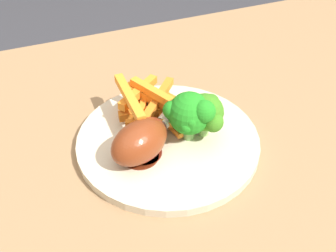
{
  "coord_description": "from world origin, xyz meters",
  "views": [
    {
      "loc": [
        0.13,
        0.38,
        1.11
      ],
      "look_at": [
        -0.02,
        0.01,
        0.77
      ],
      "focal_mm": 43.2,
      "sensor_mm": 36.0,
      "label": 1
    }
  ],
  "objects_px": {
    "dining_table": "(156,199)",
    "broccoli_floret_front": "(190,113)",
    "chicken_drumstick_near": "(145,139)",
    "chicken_drumstick_far": "(142,141)",
    "carrot_fries_pile": "(151,105)",
    "dinner_plate": "(168,141)",
    "broccoli_floret_middle": "(206,112)"
  },
  "relations": [
    {
      "from": "dining_table",
      "to": "broccoli_floret_front",
      "type": "xyz_separation_m",
      "value": [
        -0.04,
        0.02,
        0.17
      ]
    },
    {
      "from": "chicken_drumstick_near",
      "to": "chicken_drumstick_far",
      "type": "xyz_separation_m",
      "value": [
        0.01,
        0.01,
        0.0
      ]
    },
    {
      "from": "dining_table",
      "to": "chicken_drumstick_far",
      "type": "bearing_deg",
      "value": 46.97
    },
    {
      "from": "carrot_fries_pile",
      "to": "chicken_drumstick_near",
      "type": "bearing_deg",
      "value": 63.82
    },
    {
      "from": "dinner_plate",
      "to": "carrot_fries_pile",
      "type": "height_order",
      "value": "carrot_fries_pile"
    },
    {
      "from": "dining_table",
      "to": "broccoli_floret_middle",
      "type": "xyz_separation_m",
      "value": [
        -0.06,
        0.02,
        0.17
      ]
    },
    {
      "from": "dinner_plate",
      "to": "chicken_drumstick_far",
      "type": "height_order",
      "value": "chicken_drumstick_far"
    },
    {
      "from": "broccoli_floret_front",
      "to": "broccoli_floret_middle",
      "type": "xyz_separation_m",
      "value": [
        -0.02,
        0.0,
        -0.01
      ]
    },
    {
      "from": "carrot_fries_pile",
      "to": "dining_table",
      "type": "bearing_deg",
      "value": 75.55
    },
    {
      "from": "dining_table",
      "to": "broccoli_floret_middle",
      "type": "bearing_deg",
      "value": 163.38
    },
    {
      "from": "dining_table",
      "to": "chicken_drumstick_far",
      "type": "xyz_separation_m",
      "value": [
        0.03,
        0.03,
        0.15
      ]
    },
    {
      "from": "dining_table",
      "to": "chicken_drumstick_near",
      "type": "xyz_separation_m",
      "value": [
        0.02,
        0.02,
        0.15
      ]
    },
    {
      "from": "chicken_drumstick_near",
      "to": "dining_table",
      "type": "bearing_deg",
      "value": -132.07
    },
    {
      "from": "dinner_plate",
      "to": "broccoli_floret_front",
      "type": "distance_m",
      "value": 0.06
    },
    {
      "from": "dining_table",
      "to": "dinner_plate",
      "type": "xyz_separation_m",
      "value": [
        -0.02,
        0.01,
        0.12
      ]
    },
    {
      "from": "dinner_plate",
      "to": "chicken_drumstick_near",
      "type": "xyz_separation_m",
      "value": [
        0.04,
        0.01,
        0.03
      ]
    },
    {
      "from": "dinner_plate",
      "to": "chicken_drumstick_near",
      "type": "height_order",
      "value": "chicken_drumstick_near"
    },
    {
      "from": "broccoli_floret_middle",
      "to": "chicken_drumstick_near",
      "type": "xyz_separation_m",
      "value": [
        0.08,
        0.0,
        -0.02
      ]
    },
    {
      "from": "carrot_fries_pile",
      "to": "chicken_drumstick_near",
      "type": "relative_size",
      "value": 1.01
    },
    {
      "from": "dinner_plate",
      "to": "carrot_fries_pile",
      "type": "xyz_separation_m",
      "value": [
        0.01,
        -0.05,
        0.03
      ]
    },
    {
      "from": "broccoli_floret_middle",
      "to": "chicken_drumstick_near",
      "type": "bearing_deg",
      "value": 1.9
    },
    {
      "from": "broccoli_floret_middle",
      "to": "chicken_drumstick_far",
      "type": "xyz_separation_m",
      "value": [
        0.09,
        0.01,
        -0.01
      ]
    },
    {
      "from": "chicken_drumstick_far",
      "to": "dinner_plate",
      "type": "bearing_deg",
      "value": -155.63
    },
    {
      "from": "dinner_plate",
      "to": "broccoli_floret_middle",
      "type": "relative_size",
      "value": 3.94
    },
    {
      "from": "chicken_drumstick_near",
      "to": "chicken_drumstick_far",
      "type": "height_order",
      "value": "chicken_drumstick_far"
    },
    {
      "from": "chicken_drumstick_near",
      "to": "chicken_drumstick_far",
      "type": "relative_size",
      "value": 0.89
    },
    {
      "from": "broccoli_floret_front",
      "to": "carrot_fries_pile",
      "type": "xyz_separation_m",
      "value": [
        0.03,
        -0.06,
        -0.02
      ]
    },
    {
      "from": "chicken_drumstick_far",
      "to": "chicken_drumstick_near",
      "type": "bearing_deg",
      "value": -136.54
    },
    {
      "from": "broccoli_floret_middle",
      "to": "carrot_fries_pile",
      "type": "height_order",
      "value": "broccoli_floret_middle"
    },
    {
      "from": "carrot_fries_pile",
      "to": "chicken_drumstick_near",
      "type": "height_order",
      "value": "carrot_fries_pile"
    },
    {
      "from": "broccoli_floret_front",
      "to": "chicken_drumstick_near",
      "type": "relative_size",
      "value": 0.59
    },
    {
      "from": "broccoli_floret_front",
      "to": "chicken_drumstick_near",
      "type": "bearing_deg",
      "value": 3.53
    }
  ]
}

